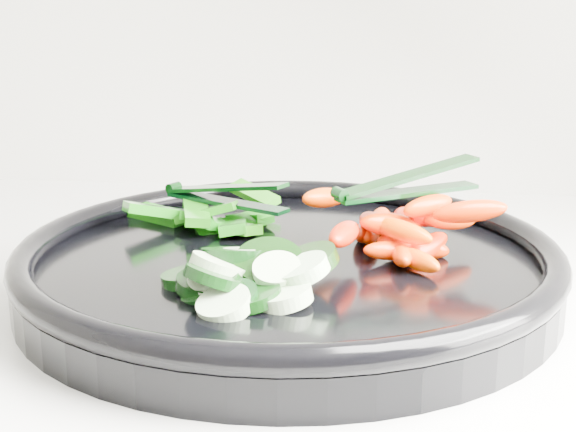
# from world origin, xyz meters

# --- Properties ---
(veggie_tray) EXTENTS (0.45, 0.45, 0.04)m
(veggie_tray) POSITION_xyz_m (0.12, 1.68, 0.95)
(veggie_tray) COLOR black
(veggie_tray) RESTS_ON counter
(cucumber_pile) EXTENTS (0.12, 0.11, 0.04)m
(cucumber_pile) POSITION_xyz_m (0.09, 1.62, 0.96)
(cucumber_pile) COLOR black
(cucumber_pile) RESTS_ON veggie_tray
(carrot_pile) EXTENTS (0.15, 0.15, 0.05)m
(carrot_pile) POSITION_xyz_m (0.19, 1.71, 0.97)
(carrot_pile) COLOR red
(carrot_pile) RESTS_ON veggie_tray
(pepper_pile) EXTENTS (0.13, 0.12, 0.03)m
(pepper_pile) POSITION_xyz_m (0.04, 1.75, 0.96)
(pepper_pile) COLOR #0A690F
(pepper_pile) RESTS_ON veggie_tray
(tong_carrot) EXTENTS (0.10, 0.07, 0.02)m
(tong_carrot) POSITION_xyz_m (0.19, 1.70, 1.00)
(tong_carrot) COLOR black
(tong_carrot) RESTS_ON carrot_pile
(tong_pepper) EXTENTS (0.11, 0.06, 0.02)m
(tong_pepper) POSITION_xyz_m (0.05, 1.76, 0.98)
(tong_pepper) COLOR black
(tong_pepper) RESTS_ON pepper_pile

